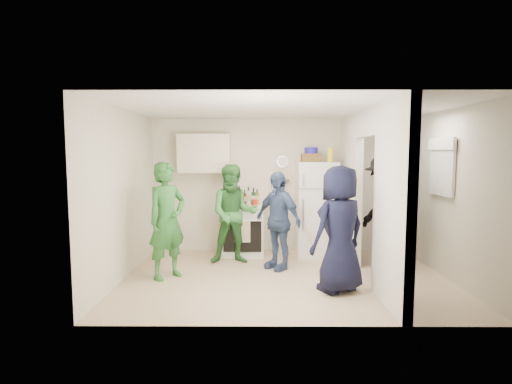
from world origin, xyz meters
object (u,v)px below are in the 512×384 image
(blue_bowl, at_px, (311,150))
(yellow_cup_stack_top, at_px, (330,155))
(person_green_center, at_px, (234,214))
(person_nook, at_px, (386,212))
(stove, at_px, (243,230))
(wicker_basket, at_px, (311,158))
(person_denim, at_px, (278,220))
(person_navy, at_px, (340,229))
(fridge, at_px, (316,209))
(person_green_left, at_px, (167,221))

(blue_bowl, bearing_deg, yellow_cup_stack_top, -25.11)
(person_green_center, bearing_deg, person_nook, -12.58)
(stove, relative_size, wicker_basket, 2.64)
(yellow_cup_stack_top, xyz_separation_m, person_denim, (-0.96, -0.76, -1.04))
(person_navy, bearing_deg, person_green_center, -74.93)
(fridge, bearing_deg, person_denim, -130.61)
(stove, bearing_deg, blue_bowl, 0.93)
(person_green_left, xyz_separation_m, person_navy, (2.43, -0.57, -0.02))
(person_green_center, height_order, person_nook, person_nook)
(wicker_basket, height_order, yellow_cup_stack_top, yellow_cup_stack_top)
(stove, height_order, person_green_center, person_green_center)
(fridge, height_order, person_nook, person_nook)
(fridge, distance_m, person_green_left, 2.76)
(stove, distance_m, person_green_center, 0.69)
(stove, distance_m, person_green_left, 1.80)
(blue_bowl, relative_size, person_green_left, 0.14)
(person_denim, bearing_deg, person_green_center, -157.82)
(person_green_left, height_order, person_green_center, person_green_left)
(fridge, distance_m, yellow_cup_stack_top, 1.00)
(person_green_left, xyz_separation_m, person_nook, (3.37, 0.45, 0.06))
(person_green_left, distance_m, person_nook, 3.40)
(stove, distance_m, fridge, 1.39)
(yellow_cup_stack_top, bearing_deg, fridge, 155.56)
(person_green_left, distance_m, person_green_center, 1.25)
(person_green_left, relative_size, person_denim, 1.10)
(yellow_cup_stack_top, distance_m, person_green_center, 2.00)
(stove, height_order, person_navy, person_navy)
(blue_bowl, bearing_deg, person_denim, -125.04)
(person_denim, bearing_deg, person_nook, 45.65)
(fridge, xyz_separation_m, person_navy, (0.03, -1.93, -0.00))
(stove, bearing_deg, yellow_cup_stack_top, -4.79)
(wicker_basket, bearing_deg, yellow_cup_stack_top, -25.11)
(blue_bowl, xyz_separation_m, person_nook, (1.07, -0.95, -0.98))
(fridge, relative_size, person_green_center, 1.02)
(person_denim, bearing_deg, fridge, 96.33)
(person_green_left, bearing_deg, person_denim, -31.85)
(wicker_basket, relative_size, person_nook, 0.19)
(fridge, xyz_separation_m, person_denim, (-0.74, -0.86, -0.06))
(fridge, bearing_deg, stove, 178.71)
(person_green_left, bearing_deg, person_green_center, -7.04)
(stove, relative_size, yellow_cup_stack_top, 3.69)
(person_navy, bearing_deg, person_denim, -85.84)
(fridge, relative_size, person_navy, 1.00)
(fridge, bearing_deg, blue_bowl, 153.43)
(person_green_left, bearing_deg, fridge, -18.87)
(stove, relative_size, person_green_left, 0.53)
(person_green_center, distance_m, person_denim, 0.80)
(blue_bowl, bearing_deg, stove, -179.07)
(yellow_cup_stack_top, relative_size, person_nook, 0.14)
(stove, height_order, yellow_cup_stack_top, yellow_cup_stack_top)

